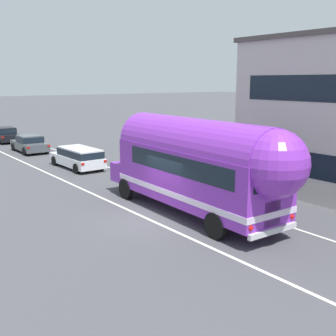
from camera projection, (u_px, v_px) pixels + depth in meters
ground_plane at (150, 220)px, 17.45m from camera, size 300.00×300.00×0.00m
lane_markings at (70, 168)px, 27.92m from camera, size 4.07×80.00×0.01m
painted_bus at (201, 163)px, 17.43m from camera, size 2.82×11.07×4.12m
car_lead at (78, 156)px, 27.60m from camera, size 2.00×4.77×1.37m
car_second at (30, 143)px, 33.95m from camera, size 1.99×4.33×1.37m
car_third at (5, 134)px, 39.65m from camera, size 1.98×4.43×1.37m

